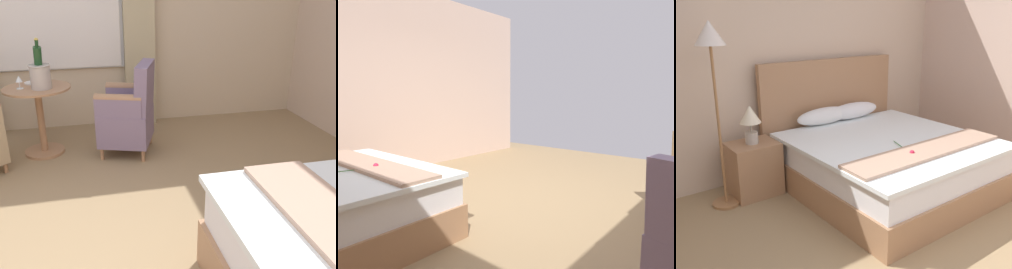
% 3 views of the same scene
% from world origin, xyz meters
% --- Properties ---
extents(ground_plane, '(7.58, 7.58, 0.00)m').
position_xyz_m(ground_plane, '(0.00, 0.00, 0.00)').
color(ground_plane, '#987C57').
extents(wall_far_side, '(0.12, 6.20, 3.10)m').
position_xyz_m(wall_far_side, '(2.80, 0.00, 1.55)').
color(wall_far_side, beige).
rests_on(wall_far_side, ground).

